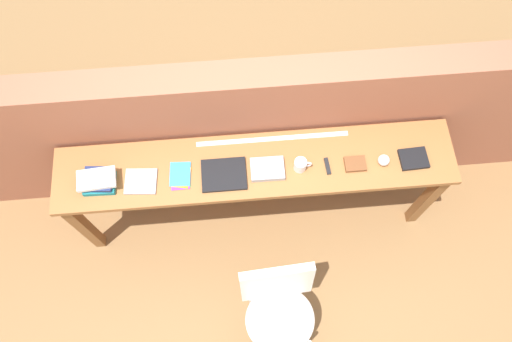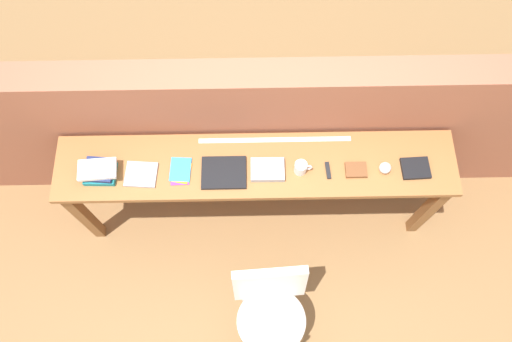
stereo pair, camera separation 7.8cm
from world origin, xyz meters
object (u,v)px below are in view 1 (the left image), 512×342
(mug, at_px, (301,165))
(book_repair_rightmost, at_px, (414,159))
(pamphlet_pile_colourful, at_px, (180,176))
(book_open_centre, at_px, (224,175))
(book_stack_leftmost, at_px, (98,181))
(chair_white_moulded, at_px, (279,307))
(magazine_cycling, at_px, (141,181))
(sports_ball_small, at_px, (384,160))
(leather_journal_brown, at_px, (355,164))
(multitool_folded, at_px, (327,166))

(mug, relative_size, book_repair_rightmost, 0.64)
(pamphlet_pile_colourful, xyz_separation_m, book_open_centre, (0.27, -0.01, 0.00))
(book_stack_leftmost, relative_size, book_open_centre, 0.86)
(chair_white_moulded, height_order, magazine_cycling, magazine_cycling)
(chair_white_moulded, relative_size, sports_ball_small, 12.33)
(mug, height_order, leather_journal_brown, mug)
(pamphlet_pile_colourful, relative_size, leather_journal_brown, 1.42)
(magazine_cycling, height_order, book_open_centre, book_open_centre)
(book_repair_rightmost, bearing_deg, chair_white_moulded, -141.92)
(book_stack_leftmost, relative_size, magazine_cycling, 1.23)
(sports_ball_small, bearing_deg, magazine_cycling, -179.80)
(book_repair_rightmost, bearing_deg, magazine_cycling, 177.87)
(magazine_cycling, relative_size, leather_journal_brown, 1.48)
(magazine_cycling, distance_m, multitool_folded, 1.15)
(magazine_cycling, height_order, mug, mug)
(pamphlet_pile_colourful, xyz_separation_m, book_repair_rightmost, (1.45, -0.01, 0.01))
(pamphlet_pile_colourful, xyz_separation_m, mug, (0.74, -0.00, 0.04))
(multitool_folded, distance_m, leather_journal_brown, 0.17)
(book_stack_leftmost, xyz_separation_m, book_repair_rightmost, (1.93, -0.00, -0.03))
(chair_white_moulded, relative_size, book_stack_leftmost, 3.78)
(magazine_cycling, bearing_deg, chair_white_moulded, -39.89)
(book_stack_leftmost, bearing_deg, chair_white_moulded, -36.91)
(book_repair_rightmost, bearing_deg, mug, 177.32)
(mug, xyz_separation_m, multitool_folded, (0.17, -0.01, -0.04))
(chair_white_moulded, distance_m, book_repair_rightmost, 1.24)
(leather_journal_brown, height_order, book_repair_rightmost, same)
(chair_white_moulded, relative_size, book_open_centre, 3.26)
(multitool_folded, bearing_deg, magazine_cycling, -179.70)
(leather_journal_brown, bearing_deg, sports_ball_small, -0.02)
(chair_white_moulded, bearing_deg, book_repair_rightmost, 40.53)
(book_open_centre, relative_size, multitool_folded, 2.49)
(chair_white_moulded, xyz_separation_m, magazine_cycling, (-0.78, 0.76, 0.36))
(book_stack_leftmost, xyz_separation_m, book_open_centre, (0.76, -0.01, -0.04))
(pamphlet_pile_colourful, bearing_deg, leather_journal_brown, -0.62)
(magazine_cycling, distance_m, mug, 0.98)
(chair_white_moulded, distance_m, magazine_cycling, 1.15)
(pamphlet_pile_colourful, height_order, multitool_folded, multitool_folded)
(mug, xyz_separation_m, book_repair_rightmost, (0.71, -0.00, -0.03))
(chair_white_moulded, relative_size, magazine_cycling, 4.65)
(leather_journal_brown, distance_m, book_repair_rightmost, 0.37)
(multitool_folded, bearing_deg, sports_ball_small, -0.15)
(leather_journal_brown, bearing_deg, book_open_centre, -179.94)
(pamphlet_pile_colourful, distance_m, book_open_centre, 0.27)
(chair_white_moulded, xyz_separation_m, book_open_centre, (-0.28, 0.76, 0.36))
(magazine_cycling, relative_size, mug, 1.74)
(book_open_centre, relative_size, sports_ball_small, 3.79)
(book_open_centre, bearing_deg, book_repair_rightmost, 0.46)
(chair_white_moulded, height_order, sports_ball_small, sports_ball_small)
(book_stack_leftmost, height_order, sports_ball_small, book_stack_leftmost)
(pamphlet_pile_colourful, relative_size, book_open_centre, 0.68)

